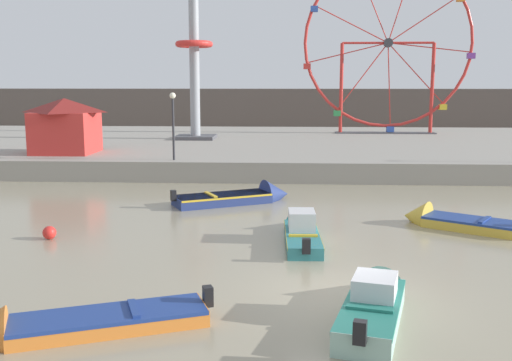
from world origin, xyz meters
TOP-DOWN VIEW (x-y plane):
  - ground_plane at (0.00, 0.00)m, footprint 240.00×240.00m
  - quay_promenade at (0.00, 28.00)m, footprint 110.00×24.89m
  - distant_town_skyline at (0.00, 51.61)m, footprint 140.00×3.00m
  - motorboat_mustard_yellow at (4.42, 6.86)m, footprint 4.13×3.29m
  - motorboat_teal_painted at (-0.88, 5.00)m, footprint 1.20×4.88m
  - motorboat_orange_hull at (-5.90, -2.94)m, footprint 5.16×2.92m
  - motorboat_navy_blue at (-3.16, 10.88)m, footprint 5.21×3.60m
  - motorboat_seafoam at (0.64, -1.48)m, footprint 2.18×4.63m
  - ferris_wheel_red_frame at (6.37, 33.82)m, footprint 13.27×1.20m
  - drop_tower_steel_tower at (-8.01, 28.32)m, footprint 2.80×2.80m
  - carnival_booth_red_striped at (-14.08, 19.24)m, footprint 3.58×3.54m
  - promenade_lamp_far at (-7.30, 16.47)m, footprint 0.32×0.32m
  - mooring_buoy_orange at (-9.11, 4.39)m, footprint 0.44×0.44m

SIDE VIEW (x-z plane):
  - ground_plane at x=0.00m, z-range 0.00..0.00m
  - motorboat_orange_hull at x=-5.90m, z-range -0.35..0.75m
  - motorboat_mustard_yellow at x=4.42m, z-range -0.41..0.83m
  - mooring_buoy_orange at x=-9.11m, z-range 0.00..0.44m
  - motorboat_navy_blue at x=-3.16m, z-range -0.47..0.92m
  - motorboat_teal_painted at x=-0.88m, z-range -0.36..0.94m
  - motorboat_seafoam at x=0.64m, z-range -0.29..0.95m
  - quay_promenade at x=0.00m, z-range 0.00..1.07m
  - distant_town_skyline at x=0.00m, z-range 0.00..4.40m
  - carnival_booth_red_striped at x=-14.08m, z-range 1.13..4.26m
  - promenade_lamp_far at x=-7.30m, z-range 1.64..5.14m
  - drop_tower_steel_tower at x=-8.01m, z-range 0.67..11.45m
  - ferris_wheel_red_frame at x=6.37m, z-range 1.10..14.73m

